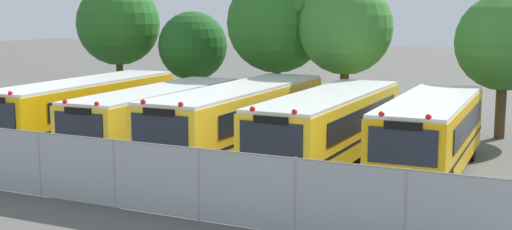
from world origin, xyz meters
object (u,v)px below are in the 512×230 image
object	(u,v)px
school_bus_2	(240,117)
tree_3	(348,27)
tree_0	(116,23)
traffic_cone	(22,175)
tree_2	(276,22)
school_bus_0	(86,106)
school_bus_3	(329,125)
school_bus_1	(158,114)
school_bus_4	(430,133)
tree_1	(191,47)
tree_4	(507,43)

from	to	relation	value
school_bus_2	tree_3	size ratio (longest dim) A/B	1.66
tree_0	traffic_cone	bearing A→B (deg)	-63.58
tree_0	tree_2	xyz separation A→B (m)	(10.16, -0.54, 0.15)
school_bus_2	tree_2	size ratio (longest dim) A/B	1.56
school_bus_0	school_bus_3	world-z (taller)	school_bus_3
school_bus_1	school_bus_2	world-z (taller)	school_bus_2
school_bus_0	tree_2	world-z (taller)	tree_2
school_bus_4	tree_1	xyz separation A→B (m)	(-14.81, 8.93, 2.15)
school_bus_1	traffic_cone	size ratio (longest dim) A/B	19.47
school_bus_4	tree_4	xyz separation A→B (m)	(1.56, 8.01, 2.74)
school_bus_3	traffic_cone	distance (m)	10.84
school_bus_0	tree_4	world-z (taller)	tree_4
school_bus_3	school_bus_4	distance (m)	3.73
school_bus_1	school_bus_4	size ratio (longest dim) A/B	1.12
tree_4	traffic_cone	bearing A→B (deg)	-131.65
tree_1	tree_3	size ratio (longest dim) A/B	0.79
tree_3	traffic_cone	world-z (taller)	tree_3
school_bus_0	school_bus_2	xyz separation A→B (m)	(7.62, -0.06, 0.05)
tree_0	tree_4	distance (m)	21.02
school_bus_4	tree_4	distance (m)	8.61
school_bus_2	school_bus_4	size ratio (longest dim) A/B	1.23
tree_2	traffic_cone	world-z (taller)	tree_2
tree_0	tree_3	size ratio (longest dim) A/B	1.03
school_bus_1	tree_4	distance (m)	15.24
school_bus_1	traffic_cone	world-z (taller)	school_bus_1
tree_4	tree_2	bearing A→B (deg)	-179.53
school_bus_0	tree_4	size ratio (longest dim) A/B	1.71
tree_0	traffic_cone	size ratio (longest dim) A/B	13.22
school_bus_2	tree_0	size ratio (longest dim) A/B	1.62
school_bus_4	tree_3	distance (m)	9.65
tree_3	traffic_cone	bearing A→B (deg)	-114.15
school_bus_0	tree_2	bearing A→B (deg)	-127.79
tree_2	tree_3	distance (m)	3.96
school_bus_2	tree_1	distance (m)	11.70
school_bus_3	tree_0	distance (m)	18.09
tree_0	school_bus_0	bearing A→B (deg)	-61.72
school_bus_0	school_bus_2	size ratio (longest dim) A/B	0.93
tree_1	traffic_cone	world-z (taller)	tree_1
school_bus_0	traffic_cone	world-z (taller)	school_bus_0
tree_3	school_bus_0	bearing A→B (deg)	-143.66
tree_1	school_bus_3	bearing A→B (deg)	-38.27
school_bus_4	tree_4	bearing A→B (deg)	-102.68
school_bus_1	school_bus_2	distance (m)	3.78
school_bus_4	tree_2	world-z (taller)	tree_2
school_bus_4	tree_1	world-z (taller)	tree_1
tree_0	tree_1	distance (m)	4.82
school_bus_0	school_bus_1	bearing A→B (deg)	177.33
school_bus_4	tree_1	bearing A→B (deg)	-32.74
tree_1	tree_4	xyz separation A→B (m)	(16.37, -0.93, 0.59)
tree_2	school_bus_2	bearing A→B (deg)	-76.28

